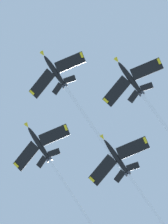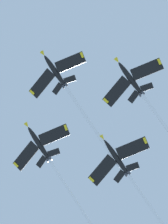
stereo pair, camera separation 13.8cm
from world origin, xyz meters
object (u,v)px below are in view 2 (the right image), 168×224
Objects in this scene: jet_right_wing at (52,164)px; jet_slot at (128,175)px; jet_left_wing at (146,99)px; jet_lead at (70,93)px.

jet_right_wing is 1.13× the size of jet_slot.
jet_right_wing reaches higher than jet_left_wing.
jet_left_wing is 1.00× the size of jet_slot.
jet_lead is 29.63m from jet_slot.
jet_lead is 22.62m from jet_left_wing.
jet_left_wing is at bearing -8.76° from jet_slot.
jet_slot is at bearing 119.34° from jet_lead.
jet_left_wing is (7.57, 20.22, -6.74)m from jet_lead.
jet_left_wing is at bearing 31.33° from jet_right_wing.
jet_lead is at bearing -60.66° from jet_slot.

